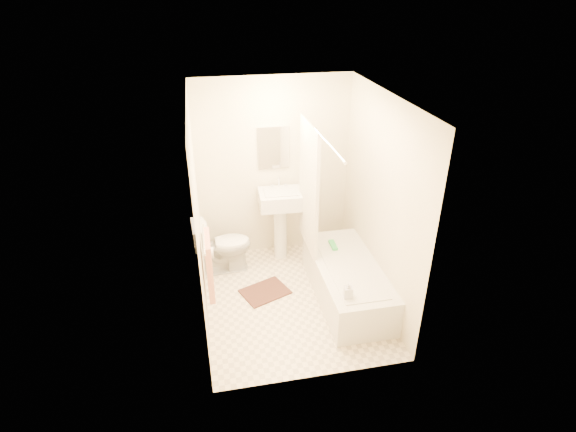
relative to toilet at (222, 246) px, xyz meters
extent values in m
plane|color=beige|center=(0.75, -0.80, -0.36)|extent=(2.40, 2.40, 0.00)
plane|color=white|center=(0.75, -0.80, 2.04)|extent=(2.40, 2.40, 0.00)
cube|color=beige|center=(0.75, 0.40, 0.84)|extent=(2.00, 0.02, 2.40)
cube|color=beige|center=(-0.25, -0.80, 0.84)|extent=(0.02, 2.40, 2.40)
cube|color=beige|center=(1.75, -0.80, 0.84)|extent=(0.02, 2.40, 2.40)
cube|color=white|center=(0.75, 0.38, 1.14)|extent=(0.40, 0.03, 0.55)
cylinder|color=silver|center=(1.05, -0.70, 1.64)|extent=(0.03, 1.70, 0.03)
cube|color=silver|center=(1.05, -0.30, 0.86)|extent=(0.04, 0.80, 1.55)
cylinder|color=silver|center=(-0.21, -1.05, 0.74)|extent=(0.02, 0.60, 0.02)
cube|color=#CC7266|center=(-0.18, -1.05, 0.42)|extent=(0.06, 0.45, 0.66)
cylinder|color=white|center=(-0.18, -0.68, 0.34)|extent=(0.11, 0.12, 0.12)
imported|color=white|center=(0.00, 0.00, 0.00)|extent=(0.77, 0.47, 0.72)
cube|color=#4A241F|center=(0.45, -0.60, -0.35)|extent=(0.65, 0.58, 0.02)
imported|color=silver|center=(1.21, -1.45, 0.19)|extent=(0.10, 0.10, 0.19)
cube|color=green|center=(1.34, -0.45, 0.11)|extent=(0.07, 0.22, 0.04)
camera|label=1|loc=(-0.14, -4.99, 3.04)|focal=28.00mm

